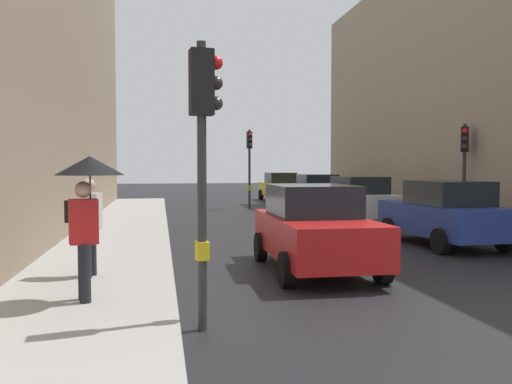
{
  "coord_description": "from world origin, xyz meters",
  "views": [
    {
      "loc": [
        -5.24,
        -7.36,
        2.15
      ],
      "look_at": [
        -2.27,
        9.09,
        1.34
      ],
      "focal_mm": 37.19,
      "sensor_mm": 36.0,
      "label": 1
    }
  ],
  "objects_px": {
    "car_yellow_taxi": "(280,187)",
    "pedestrian_with_black_backpack": "(87,221)",
    "car_green_estate": "(316,192)",
    "car_blue_van": "(444,213)",
    "traffic_light_near_left": "(204,133)",
    "traffic_light_far_median": "(250,154)",
    "traffic_light_mid_street": "(464,157)",
    "car_red_sedan": "(314,228)",
    "car_white_compact": "(357,199)",
    "pedestrian_with_umbrella": "(88,187)"
  },
  "relations": [
    {
      "from": "car_yellow_taxi",
      "to": "pedestrian_with_black_backpack",
      "type": "height_order",
      "value": "pedestrian_with_black_backpack"
    },
    {
      "from": "car_green_estate",
      "to": "car_blue_van",
      "type": "bearing_deg",
      "value": -89.81
    },
    {
      "from": "traffic_light_near_left",
      "to": "car_blue_van",
      "type": "xyz_separation_m",
      "value": [
        7.01,
        6.29,
        -1.71
      ]
    },
    {
      "from": "traffic_light_far_median",
      "to": "traffic_light_near_left",
      "type": "distance_m",
      "value": 19.95
    },
    {
      "from": "traffic_light_mid_street",
      "to": "pedestrian_with_black_backpack",
      "type": "relative_size",
      "value": 2.01
    },
    {
      "from": "traffic_light_near_left",
      "to": "pedestrian_with_black_backpack",
      "type": "bearing_deg",
      "value": 121.66
    },
    {
      "from": "car_yellow_taxi",
      "to": "car_red_sedan",
      "type": "height_order",
      "value": "same"
    },
    {
      "from": "car_green_estate",
      "to": "pedestrian_with_black_backpack",
      "type": "xyz_separation_m",
      "value": [
        -8.84,
        -15.11,
        0.29
      ]
    },
    {
      "from": "traffic_light_far_median",
      "to": "car_white_compact",
      "type": "xyz_separation_m",
      "value": [
        2.98,
        -7.19,
        -1.88
      ]
    },
    {
      "from": "traffic_light_mid_street",
      "to": "car_white_compact",
      "type": "relative_size",
      "value": 0.83
    },
    {
      "from": "traffic_light_mid_street",
      "to": "car_yellow_taxi",
      "type": "height_order",
      "value": "traffic_light_mid_street"
    },
    {
      "from": "traffic_light_mid_street",
      "to": "pedestrian_with_black_backpack",
      "type": "distance_m",
      "value": 12.91
    },
    {
      "from": "traffic_light_near_left",
      "to": "car_yellow_taxi",
      "type": "distance_m",
      "value": 26.32
    },
    {
      "from": "car_green_estate",
      "to": "car_red_sedan",
      "type": "bearing_deg",
      "value": -106.88
    },
    {
      "from": "traffic_light_far_median",
      "to": "car_blue_van",
      "type": "xyz_separation_m",
      "value": [
        3.12,
        -13.27,
        -1.88
      ]
    },
    {
      "from": "car_red_sedan",
      "to": "pedestrian_with_black_backpack",
      "type": "xyz_separation_m",
      "value": [
        -4.43,
        -0.58,
        0.29
      ]
    },
    {
      "from": "car_white_compact",
      "to": "traffic_light_near_left",
      "type": "bearing_deg",
      "value": -119.07
    },
    {
      "from": "traffic_light_far_median",
      "to": "car_white_compact",
      "type": "relative_size",
      "value": 0.93
    },
    {
      "from": "traffic_light_near_left",
      "to": "car_green_estate",
      "type": "xyz_separation_m",
      "value": [
        6.97,
        18.13,
        -1.71
      ]
    },
    {
      "from": "car_white_compact",
      "to": "pedestrian_with_black_backpack",
      "type": "distance_m",
      "value": 12.81
    },
    {
      "from": "car_red_sedan",
      "to": "traffic_light_far_median",
      "type": "bearing_deg",
      "value": 85.22
    },
    {
      "from": "car_yellow_taxi",
      "to": "car_blue_van",
      "type": "relative_size",
      "value": 0.99
    },
    {
      "from": "traffic_light_far_median",
      "to": "pedestrian_with_black_backpack",
      "type": "height_order",
      "value": "traffic_light_far_median"
    },
    {
      "from": "pedestrian_with_umbrella",
      "to": "traffic_light_near_left",
      "type": "bearing_deg",
      "value": -37.06
    },
    {
      "from": "traffic_light_mid_street",
      "to": "car_green_estate",
      "type": "height_order",
      "value": "traffic_light_mid_street"
    },
    {
      "from": "traffic_light_mid_street",
      "to": "car_red_sedan",
      "type": "bearing_deg",
      "value": -140.56
    },
    {
      "from": "traffic_light_mid_street",
      "to": "pedestrian_with_umbrella",
      "type": "xyz_separation_m",
      "value": [
        -10.99,
        -8.01,
        -0.62
      ]
    },
    {
      "from": "car_blue_van",
      "to": "traffic_light_near_left",
      "type": "bearing_deg",
      "value": -138.09
    },
    {
      "from": "car_green_estate",
      "to": "car_yellow_taxi",
      "type": "bearing_deg",
      "value": 91.51
    },
    {
      "from": "car_green_estate",
      "to": "pedestrian_with_umbrella",
      "type": "distance_m",
      "value": 19.0
    },
    {
      "from": "car_yellow_taxi",
      "to": "pedestrian_with_umbrella",
      "type": "xyz_separation_m",
      "value": [
        -8.38,
        -24.16,
        0.96
      ]
    },
    {
      "from": "car_green_estate",
      "to": "pedestrian_with_umbrella",
      "type": "relative_size",
      "value": 1.98
    },
    {
      "from": "car_white_compact",
      "to": "car_blue_van",
      "type": "bearing_deg",
      "value": -88.76
    },
    {
      "from": "car_white_compact",
      "to": "car_red_sedan",
      "type": "distance_m",
      "value": 9.78
    },
    {
      "from": "car_green_estate",
      "to": "car_red_sedan",
      "type": "height_order",
      "value": "same"
    },
    {
      "from": "traffic_light_far_median",
      "to": "car_green_estate",
      "type": "distance_m",
      "value": 3.88
    },
    {
      "from": "car_red_sedan",
      "to": "car_blue_van",
      "type": "distance_m",
      "value": 5.2
    },
    {
      "from": "traffic_light_far_median",
      "to": "pedestrian_with_umbrella",
      "type": "height_order",
      "value": "traffic_light_far_median"
    },
    {
      "from": "traffic_light_near_left",
      "to": "car_red_sedan",
      "type": "distance_m",
      "value": 4.74
    },
    {
      "from": "pedestrian_with_black_backpack",
      "to": "traffic_light_mid_street",
      "type": "bearing_deg",
      "value": 28.82
    },
    {
      "from": "pedestrian_with_black_backpack",
      "to": "pedestrian_with_umbrella",
      "type": "bearing_deg",
      "value": -81.72
    },
    {
      "from": "car_green_estate",
      "to": "car_red_sedan",
      "type": "xyz_separation_m",
      "value": [
        -4.41,
        -14.53,
        0.0
      ]
    },
    {
      "from": "car_red_sedan",
      "to": "pedestrian_with_umbrella",
      "type": "xyz_separation_m",
      "value": [
        -4.16,
        -2.39,
        0.96
      ]
    },
    {
      "from": "car_yellow_taxi",
      "to": "pedestrian_with_black_backpack",
      "type": "relative_size",
      "value": 2.39
    },
    {
      "from": "car_green_estate",
      "to": "car_white_compact",
      "type": "xyz_separation_m",
      "value": [
        -0.09,
        -5.75,
        0.0
      ]
    },
    {
      "from": "pedestrian_with_black_backpack",
      "to": "traffic_light_near_left",
      "type": "bearing_deg",
      "value": -58.34
    },
    {
      "from": "car_yellow_taxi",
      "to": "car_red_sedan",
      "type": "distance_m",
      "value": 22.18
    },
    {
      "from": "car_blue_van",
      "to": "pedestrian_with_umbrella",
      "type": "relative_size",
      "value": 2.0
    },
    {
      "from": "pedestrian_with_umbrella",
      "to": "traffic_light_mid_street",
      "type": "bearing_deg",
      "value": 36.08
    },
    {
      "from": "traffic_light_far_median",
      "to": "traffic_light_near_left",
      "type": "bearing_deg",
      "value": -101.26
    }
  ]
}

